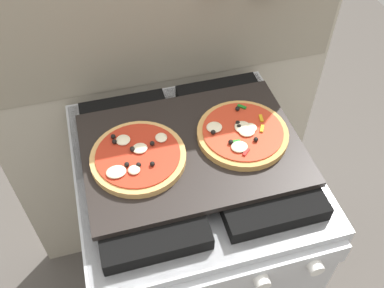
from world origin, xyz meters
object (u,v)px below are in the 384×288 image
baking_tray (192,149)px  pizza_left (138,157)px  pizza_right (243,134)px  stove (192,241)px

baking_tray → pizza_left: pizza_left is taller
pizza_right → stove: bearing=179.6°
pizza_left → stove: bearing=2.0°
stove → baking_tray: size_ratio=1.67×
baking_tray → pizza_left: (-0.14, -0.01, 0.02)m
pizza_left → pizza_right: 0.27m
stove → baking_tray: bearing=90.0°
baking_tray → pizza_right: bearing=-1.1°
stove → pizza_right: bearing=-0.4°
pizza_left → pizza_right: same height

